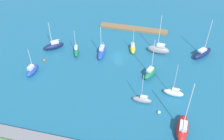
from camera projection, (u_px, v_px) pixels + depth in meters
water at (119, 56)px, 79.29m from camera, size 160.00×160.00×0.00m
pier_dock at (134, 29)px, 91.05m from camera, size 24.05×2.95×0.67m
sailboat_navy_west_end at (203, 53)px, 78.28m from camera, size 6.70×7.55×12.38m
sailboat_green_center_basin at (76, 51)px, 79.20m from camera, size 2.93×5.24×8.61m
sailboat_gray_outer_mooring at (142, 100)px, 63.83m from camera, size 4.82×1.47×8.86m
sailboat_blue_lone_south at (102, 52)px, 78.78m from camera, size 2.31×6.84×10.22m
sailboat_yellow_lone_north at (133, 48)px, 80.65m from camera, size 2.65×5.34×7.52m
sailboat_white_far_north at (174, 93)px, 65.51m from camera, size 5.21×1.98×10.04m
sailboat_red_inner_mooring at (182, 128)px, 56.65m from camera, size 3.06×7.73×14.36m
sailboat_navy_along_channel at (54, 46)px, 81.49m from camera, size 6.60×5.86×9.61m
sailboat_green_near_pier at (150, 73)px, 71.13m from camera, size 4.20×6.49×11.95m
sailboat_gray_off_beacon at (159, 49)px, 79.52m from camera, size 6.89×2.87×12.95m
sailboat_blue_mid_basin at (32, 70)px, 72.16m from camera, size 2.44×5.53×8.19m
mooring_buoy_white at (159, 112)px, 61.34m from camera, size 0.82×0.82×0.82m
mooring_buoy_orange at (44, 60)px, 77.01m from camera, size 0.67×0.67×0.67m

